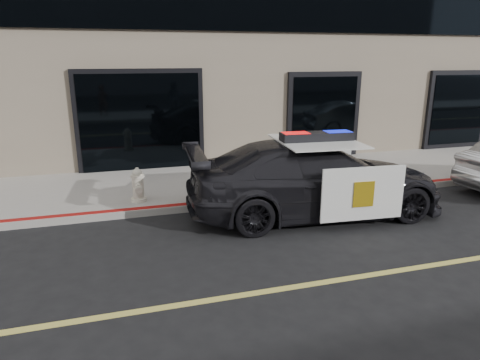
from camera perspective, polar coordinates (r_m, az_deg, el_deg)
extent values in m
plane|color=black|center=(6.15, 2.01, -14.87)|extent=(120.00, 120.00, 0.00)
cube|color=gray|center=(10.83, -6.73, -0.61)|extent=(60.00, 3.50, 0.15)
imported|color=black|center=(8.91, 9.93, 0.23)|extent=(2.90, 5.58, 1.53)
cube|color=white|center=(8.19, 16.08, -1.78)|extent=(1.63, 0.16, 1.02)
cube|color=white|center=(10.09, 10.30, 1.91)|extent=(1.63, 0.16, 1.02)
cube|color=white|center=(8.74, 10.17, 5.14)|extent=(1.66, 1.94, 0.03)
cube|color=gold|center=(8.16, 16.19, -1.85)|extent=(0.41, 0.04, 0.48)
cube|color=black|center=(8.72, 10.20, 5.72)|extent=(1.49, 0.49, 0.18)
cube|color=red|center=(8.56, 7.42, 5.73)|extent=(0.53, 0.37, 0.17)
cube|color=#0C19CC|center=(8.90, 12.88, 5.85)|extent=(0.53, 0.37, 0.17)
cylinder|color=beige|center=(9.55, -13.32, -2.53)|extent=(0.34, 0.34, 0.07)
cylinder|color=beige|center=(9.47, -13.42, -0.97)|extent=(0.24, 0.24, 0.47)
cylinder|color=beige|center=(9.40, -13.52, 0.51)|extent=(0.29, 0.29, 0.06)
sphere|color=beige|center=(9.38, -13.54, 0.84)|extent=(0.22, 0.22, 0.22)
cylinder|color=beige|center=(9.36, -13.58, 1.39)|extent=(0.07, 0.07, 0.07)
cylinder|color=beige|center=(9.60, -13.51, -0.33)|extent=(0.12, 0.11, 0.12)
cylinder|color=beige|center=(9.30, -13.39, -0.86)|extent=(0.12, 0.11, 0.12)
cylinder|color=beige|center=(9.29, -13.35, -1.29)|extent=(0.16, 0.13, 0.16)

